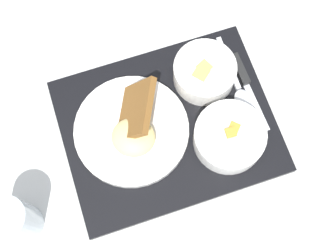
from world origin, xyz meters
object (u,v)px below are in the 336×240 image
at_px(glass_water, 16,221).
at_px(bowl_soup, 205,72).
at_px(knife, 243,76).
at_px(spoon, 239,90).
at_px(bowl_salad, 229,137).
at_px(plate_main, 132,129).

bearing_deg(glass_water, bowl_soup, -156.66).
relative_size(knife, spoon, 0.98).
distance_m(bowl_soup, spoon, 0.08).
bearing_deg(spoon, bowl_salad, -32.53).
relative_size(bowl_soup, spoon, 0.71).
distance_m(bowl_salad, spoon, 0.10).
xyz_separation_m(plate_main, knife, (-0.23, -0.04, -0.01)).
distance_m(knife, spoon, 0.03).
height_order(plate_main, knife, plate_main).
bearing_deg(bowl_soup, glass_water, 23.34).
relative_size(bowl_salad, bowl_soup, 1.09).
height_order(plate_main, spoon, plate_main).
bearing_deg(knife, spoon, -37.75).
distance_m(bowl_salad, plate_main, 0.18).
bearing_deg(knife, glass_water, -75.94).
height_order(bowl_salad, bowl_soup, bowl_soup).
bearing_deg(glass_water, spoon, -164.59).
height_order(bowl_soup, spoon, bowl_soup).
xyz_separation_m(bowl_soup, plate_main, (0.16, 0.06, -0.01)).
bearing_deg(knife, plate_main, -82.99).
bearing_deg(plate_main, bowl_soup, -157.91).
height_order(bowl_salad, knife, bowl_salad).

